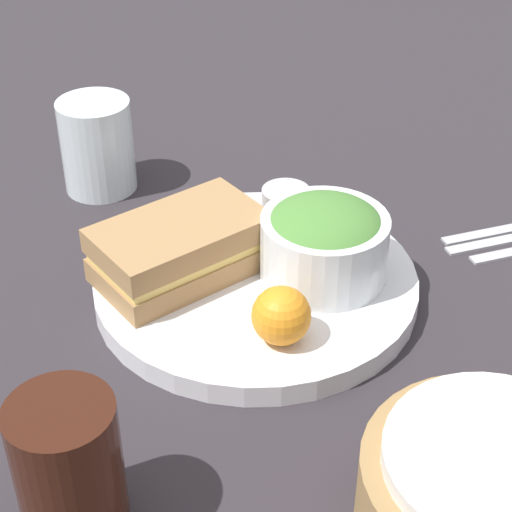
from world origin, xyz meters
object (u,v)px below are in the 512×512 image
Objects in this scene: salad_bowl at (324,240)px; drink_glass at (69,470)px; bread_basket at (489,507)px; dressing_cup at (286,209)px; plate at (256,284)px; sandwich at (181,248)px; water_glass at (97,146)px.

salad_bowl is 1.05× the size of drink_glass.
bread_basket is at bearing 156.20° from drink_glass.
dressing_cup is (0.00, -0.08, -0.02)m from salad_bowl.
bread_basket is (-0.23, 0.10, -0.01)m from drink_glass.
plate is 0.30m from bread_basket.
sandwich is 0.21m from water_glass.
plate is 0.08m from dressing_cup.
drink_glass is 0.43m from water_glass.
plate is 2.58× the size of salad_bowl.
sandwich is at bearing 18.54° from dressing_cup.
drink_glass is at bearing 77.55° from water_glass.
water_glass is (-0.09, -0.42, -0.00)m from drink_glass.
water_glass is at bearing -75.16° from bread_basket.
salad_bowl is at bearing 93.56° from dressing_cup.
drink_glass reaches higher than sandwich.
plate is 6.30× the size of dressing_cup.
bread_basket is at bearing 108.00° from sandwich.
water_glass is at bearing -58.85° from salad_bowl.
drink_glass reaches higher than water_glass.
salad_bowl is 1.12× the size of water_glass.
plate is at bearing 50.83° from dressing_cup.
salad_bowl is at bearing 121.15° from water_glass.
drink_glass is (0.19, 0.19, 0.04)m from plate.
drink_glass is (0.24, 0.25, 0.01)m from dressing_cup.
drink_glass is (0.13, 0.22, 0.01)m from sandwich.
water_glass reaches higher than bread_basket.
bread_basket is at bearing 104.84° from water_glass.
plate is at bearing 112.43° from water_glass.
bread_basket is (0.01, 0.28, -0.01)m from salad_bowl.
water_glass reaches higher than salad_bowl.
drink_glass is (0.24, 0.18, -0.00)m from salad_bowl.
plate is 2.71× the size of drink_glass.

